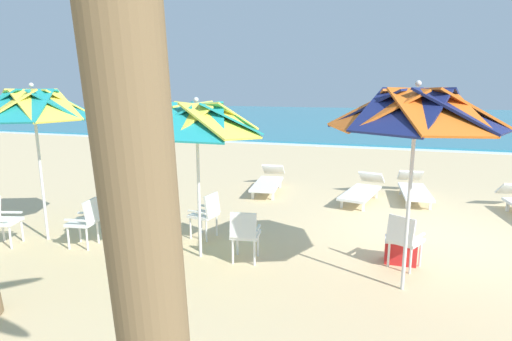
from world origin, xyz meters
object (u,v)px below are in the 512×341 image
plastic_chair_5 (86,220)px  beach_umbrella_0 (416,111)px  plastic_chair_0 (404,238)px  beach_umbrella_2 (34,106)px  plastic_chair_2 (245,233)px  sun_lounger_2 (363,190)px  beach_umbrella_1 (197,121)px  sun_lounger_1 (414,189)px  plastic_chair_3 (151,226)px  plastic_chair_4 (1,218)px  palm_tree_1 (134,72)px  cooler_box (400,251)px  sun_lounger_3 (268,181)px  plastic_chair_1 (206,213)px

plastic_chair_5 → beach_umbrella_0: bearing=0.2°
plastic_chair_0 → beach_umbrella_2: bearing=-173.7°
plastic_chair_2 → sun_lounger_2: size_ratio=0.39×
plastic_chair_0 → beach_umbrella_1: size_ratio=0.33×
plastic_chair_5 → sun_lounger_1: bearing=41.2°
plastic_chair_3 → plastic_chair_5: (-1.28, -0.06, 0.00)m
beach_umbrella_0 → sun_lounger_1: (0.45, 5.00, -2.20)m
plastic_chair_4 → plastic_chair_5: same height
beach_umbrella_1 → plastic_chair_4: bearing=-170.6°
palm_tree_1 → plastic_chair_0: bearing=78.0°
plastic_chair_2 → sun_lounger_1: plastic_chair_2 is taller
cooler_box → sun_lounger_3: bearing=130.9°
beach_umbrella_1 → sun_lounger_3: 4.94m
plastic_chair_2 → plastic_chair_4: (-4.37, -0.62, 0.00)m
beach_umbrella_0 → sun_lounger_2: 5.06m
beach_umbrella_0 → beach_umbrella_2: size_ratio=1.00×
plastic_chair_0 → beach_umbrella_1: 3.70m
plastic_chair_0 → plastic_chair_5: 5.36m
beach_umbrella_1 → sun_lounger_3: size_ratio=1.20×
beach_umbrella_2 → sun_lounger_3: beach_umbrella_2 is taller
plastic_chair_3 → plastic_chair_4: 2.80m
plastic_chair_4 → sun_lounger_3: 6.20m
sun_lounger_3 → cooler_box: sun_lounger_3 is taller
plastic_chair_0 → plastic_chair_4: (-6.79, -1.14, 0.00)m
plastic_chair_1 → sun_lounger_3: 3.71m
plastic_chair_2 → plastic_chair_3: (-1.60, -0.17, 0.00)m
beach_umbrella_2 → plastic_chair_5: 2.17m
plastic_chair_3 → cooler_box: (4.01, 0.89, -0.30)m
plastic_chair_0 → plastic_chair_3: size_ratio=1.00×
plastic_chair_1 → plastic_chair_4: bearing=-157.1°
plastic_chair_0 → beach_umbrella_1: (-3.20, -0.55, 1.77)m
plastic_chair_2 → plastic_chair_0: bearing=12.1°
plastic_chair_2 → cooler_box: plastic_chair_2 is taller
plastic_chair_1 → plastic_chair_2: 1.29m
plastic_chair_1 → sun_lounger_1: plastic_chair_1 is taller
plastic_chair_2 → beach_umbrella_2: bearing=-177.5°
beach_umbrella_1 → plastic_chair_4: (-3.59, -0.59, -1.77)m
sun_lounger_1 → cooler_box: bearing=-96.4°
plastic_chair_1 → plastic_chair_2: same height
plastic_chair_0 → beach_umbrella_2: 6.59m
beach_umbrella_2 → sun_lounger_2: 7.37m
plastic_chair_2 → plastic_chair_3: 1.61m
plastic_chair_2 → sun_lounger_2: bearing=69.2°
plastic_chair_5 → sun_lounger_2: plastic_chair_5 is taller
plastic_chair_0 → plastic_chair_1: bearing=175.5°
beach_umbrella_2 → sun_lounger_1: bearing=36.6°
sun_lounger_2 → cooler_box: bearing=-77.7°
beach_umbrella_0 → plastic_chair_3: bearing=179.4°
plastic_chair_1 → sun_lounger_1: size_ratio=0.40×
plastic_chair_2 → sun_lounger_1: bearing=59.2°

